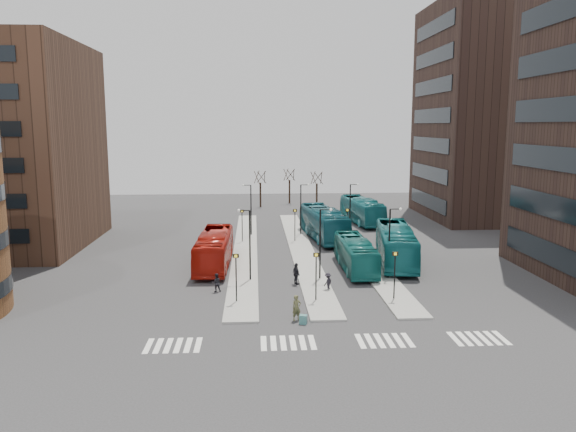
{
  "coord_description": "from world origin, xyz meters",
  "views": [
    {
      "loc": [
        -2.98,
        -28.75,
        13.26
      ],
      "look_at": [
        0.08,
        21.9,
        5.0
      ],
      "focal_mm": 35.0,
      "sensor_mm": 36.0,
      "label": 1
    }
  ],
  "objects": [
    {
      "name": "crosswalk_stripes",
      "position": [
        1.75,
        4.0,
        0.01
      ],
      "size": [
        22.35,
        2.4,
        0.01
      ],
      "color": "silver",
      "rests_on": "ground"
    },
    {
      "name": "teal_bus_c",
      "position": [
        10.65,
        23.66,
        1.82
      ],
      "size": [
        5.04,
        13.36,
        3.63
      ],
      "primitive_type": "imported",
      "rotation": [
        0.0,
        0.0,
        -0.16
      ],
      "color": "#15666A",
      "rests_on": "ground"
    },
    {
      "name": "island_left",
      "position": [
        -4.0,
        30.0,
        0.07
      ],
      "size": [
        2.5,
        45.0,
        0.15
      ],
      "primitive_type": "cube",
      "color": "gray",
      "rests_on": "ground"
    },
    {
      "name": "teal_bus_b",
      "position": [
        5.09,
        35.66,
        1.84
      ],
      "size": [
        4.66,
        13.45,
        3.67
      ],
      "primitive_type": "imported",
      "rotation": [
        0.0,
        0.0,
        0.12
      ],
      "color": "#124D5A",
      "rests_on": "ground"
    },
    {
      "name": "bare_trees",
      "position": [
        2.67,
        62.67,
        2.72
      ],
      "size": [
        10.97,
        8.14,
        5.9
      ],
      "color": "black",
      "rests_on": "ground"
    },
    {
      "name": "teal_bus_d",
      "position": [
        11.66,
        46.11,
        1.72
      ],
      "size": [
        4.26,
        12.61,
        3.44
      ],
      "primitive_type": "imported",
      "rotation": [
        0.0,
        0.0,
        0.11
      ],
      "color": "#15636A",
      "rests_on": "ground"
    },
    {
      "name": "lamp_posts",
      "position": [
        2.64,
        28.0,
        3.58
      ],
      "size": [
        14.04,
        20.24,
        6.12
      ],
      "color": "black",
      "rests_on": "ground"
    },
    {
      "name": "traveller",
      "position": [
        -0.18,
        7.97,
        0.89
      ],
      "size": [
        0.77,
        0.64,
        1.79
      ],
      "primitive_type": "imported",
      "rotation": [
        0.0,
        0.0,
        0.39
      ],
      "color": "#4C4D2E",
      "rests_on": "ground"
    },
    {
      "name": "island_mid",
      "position": [
        2.0,
        30.0,
        0.07
      ],
      "size": [
        2.5,
        45.0,
        0.15
      ],
      "primitive_type": "cube",
      "color": "gray",
      "rests_on": "ground"
    },
    {
      "name": "commuter_b",
      "position": [
        0.46,
        16.73,
        0.92
      ],
      "size": [
        0.84,
        1.17,
        1.85
      ],
      "primitive_type": "imported",
      "rotation": [
        0.0,
        0.0,
        1.97
      ],
      "color": "black",
      "rests_on": "ground"
    },
    {
      "name": "tower_far",
      "position": [
        31.98,
        50.0,
        15.0
      ],
      "size": [
        20.12,
        20.0,
        30.0
      ],
      "color": "#30211B",
      "rests_on": "ground"
    },
    {
      "name": "red_bus",
      "position": [
        -6.81,
        23.26,
        1.66
      ],
      "size": [
        3.13,
        12.0,
        3.32
      ],
      "primitive_type": "imported",
      "rotation": [
        0.0,
        0.0,
        -0.03
      ],
      "color": "#A0160C",
      "rests_on": "ground"
    },
    {
      "name": "teal_bus_a",
      "position": [
        6.27,
        21.29,
        1.48
      ],
      "size": [
        2.48,
        10.61,
        2.95
      ],
      "primitive_type": "imported",
      "rotation": [
        0.0,
        0.0,
        -0.0
      ],
      "color": "#13635F",
      "rests_on": "ground"
    },
    {
      "name": "ground",
      "position": [
        0.0,
        0.0,
        0.0
      ],
      "size": [
        160.0,
        160.0,
        0.0
      ],
      "primitive_type": "plane",
      "color": "#2A2A2C",
      "rests_on": "ground"
    },
    {
      "name": "island_right",
      "position": [
        8.0,
        30.0,
        0.07
      ],
      "size": [
        2.5,
        45.0,
        0.15
      ],
      "primitive_type": "cube",
      "color": "gray",
      "rests_on": "ground"
    },
    {
      "name": "sign_poles",
      "position": [
        1.6,
        23.0,
        2.41
      ],
      "size": [
        12.45,
        22.12,
        3.65
      ],
      "color": "black",
      "rests_on": "ground"
    },
    {
      "name": "commuter_a",
      "position": [
        -6.1,
        15.06,
        0.76
      ],
      "size": [
        0.83,
        0.7,
        1.51
      ],
      "primitive_type": "imported",
      "rotation": [
        0.0,
        0.0,
        3.32
      ],
      "color": "black",
      "rests_on": "ground"
    },
    {
      "name": "commuter_c",
      "position": [
        2.88,
        14.79,
        0.74
      ],
      "size": [
        1.02,
        1.09,
        1.48
      ],
      "primitive_type": "imported",
      "rotation": [
        0.0,
        0.0,
        4.04
      ],
      "color": "black",
      "rests_on": "ground"
    },
    {
      "name": "suitcase",
      "position": [
        0.23,
        7.27,
        0.31
      ],
      "size": [
        0.59,
        0.52,
        0.62
      ],
      "primitive_type": "cube",
      "rotation": [
        0.0,
        0.0,
        -0.3
      ],
      "color": "#1F1C9A",
      "rests_on": "ground"
    }
  ]
}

